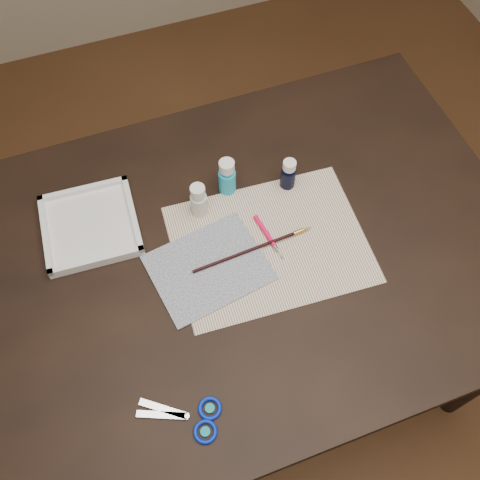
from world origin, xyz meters
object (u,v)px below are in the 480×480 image
object	(u,v)px
paper	(269,244)
paint_bottle_white	(199,200)
paint_bottle_cyan	(227,176)
scissors	(178,418)
palette_tray	(90,225)
paint_bottle_navy	(288,174)
canvas	(209,267)

from	to	relation	value
paper	paint_bottle_white	xyz separation A→B (m)	(-0.12, 0.14, 0.05)
paper	paint_bottle_cyan	bearing A→B (deg)	102.31
paper	paint_bottle_cyan	distance (m)	0.19
scissors	palette_tray	xyz separation A→B (m)	(-0.06, 0.48, 0.01)
paint_bottle_white	paint_bottle_navy	xyz separation A→B (m)	(0.22, 0.00, -0.00)
paint_bottle_white	scissors	world-z (taller)	paint_bottle_white
paint_bottle_navy	palette_tray	size ratio (longest dim) A/B	0.41
paint_bottle_navy	palette_tray	bearing A→B (deg)	174.87
canvas	paint_bottle_navy	size ratio (longest dim) A/B	2.85
paint_bottle_navy	paint_bottle_white	bearing A→B (deg)	-179.80
canvas	paint_bottle_white	size ratio (longest dim) A/B	2.61
paper	palette_tray	size ratio (longest dim) A/B	2.04
paint_bottle_white	paint_bottle_cyan	world-z (taller)	paint_bottle_cyan
paint_bottle_white	paint_bottle_navy	distance (m)	0.22
paint_bottle_navy	scissors	size ratio (longest dim) A/B	0.48
paint_bottle_cyan	paper	bearing A→B (deg)	-77.69
scissors	paint_bottle_cyan	bearing A→B (deg)	-96.47
paper	paint_bottle_navy	bearing A→B (deg)	53.96
paint_bottle_cyan	scissors	bearing A→B (deg)	-119.35
paint_bottle_navy	paper	bearing A→B (deg)	-126.04
palette_tray	paint_bottle_white	bearing A→B (deg)	-9.80
paper	paint_bottle_white	bearing A→B (deg)	131.14
canvas	palette_tray	bearing A→B (deg)	139.01
paper	palette_tray	xyz separation A→B (m)	(-0.37, 0.18, 0.01)
paint_bottle_white	paint_bottle_navy	world-z (taller)	paint_bottle_white
paper	scissors	distance (m)	0.42
canvas	paint_bottle_cyan	world-z (taller)	paint_bottle_cyan
canvas	scissors	xyz separation A→B (m)	(-0.16, -0.29, 0.00)
canvas	scissors	world-z (taller)	scissors
paint_bottle_white	scissors	bearing A→B (deg)	-112.95
paint_bottle_navy	paint_bottle_cyan	bearing A→B (deg)	164.88
paint_bottle_white	paint_bottle_cyan	bearing A→B (deg)	25.09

